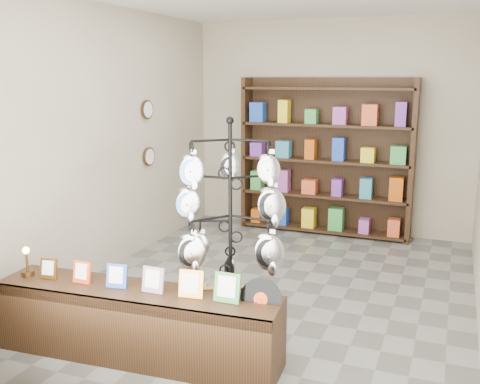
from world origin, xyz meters
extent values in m
plane|color=slate|center=(0.00, 0.00, 0.00)|extent=(5.00, 5.00, 0.00)
plane|color=#B3A590|center=(0.00, 2.50, 1.50)|extent=(4.00, 0.00, 4.00)
plane|color=#B3A590|center=(0.00, -2.50, 1.50)|extent=(4.00, 0.00, 4.00)
plane|color=#B3A590|center=(-2.00, 0.00, 1.50)|extent=(0.00, 5.00, 5.00)
cylinder|color=black|center=(0.04, -1.23, 0.01)|extent=(0.51, 0.51, 0.03)
cylinder|color=black|center=(0.04, -1.23, 0.93)|extent=(0.04, 0.04, 1.86)
sphere|color=black|center=(0.04, -1.23, 1.87)|extent=(0.06, 0.06, 0.06)
ellipsoid|color=silver|center=(-0.04, -1.05, 0.58)|extent=(0.10, 0.07, 0.19)
cube|color=#B5834B|center=(0.10, -1.49, 0.59)|extent=(0.32, 0.18, 0.04)
cube|color=black|center=(-0.55, -1.75, 0.29)|extent=(2.36, 0.66, 0.57)
cube|color=gold|center=(-1.34, -1.81, 0.66)|extent=(0.15, 0.06, 0.17)
cube|color=red|center=(-1.03, -1.79, 0.66)|extent=(0.16, 0.07, 0.18)
cube|color=#263FA5|center=(-0.71, -1.77, 0.67)|extent=(0.17, 0.07, 0.19)
cube|color=#E54C33|center=(-0.39, -1.74, 0.67)|extent=(0.18, 0.07, 0.20)
cube|color=gold|center=(-0.08, -1.72, 0.68)|extent=(0.19, 0.08, 0.21)
cube|color=#337233|center=(0.21, -1.69, 0.68)|extent=(0.21, 0.08, 0.22)
cylinder|color=black|center=(0.45, -1.62, 0.60)|extent=(0.32, 0.10, 0.31)
cylinder|color=red|center=(0.45, -1.63, 0.60)|extent=(0.11, 0.04, 0.11)
cylinder|color=#4A2F15|center=(-1.56, -1.83, 0.59)|extent=(0.11, 0.11, 0.04)
cylinder|color=#4A2F15|center=(-1.56, -1.83, 0.69)|extent=(0.02, 0.02, 0.15)
sphere|color=#FFBF59|center=(-1.56, -1.83, 0.79)|extent=(0.06, 0.06, 0.06)
cube|color=black|center=(0.00, 2.44, 1.10)|extent=(2.40, 0.04, 2.20)
cube|color=black|center=(-1.18, 2.28, 1.10)|extent=(0.06, 0.36, 2.20)
cube|color=black|center=(1.18, 2.28, 1.10)|extent=(0.06, 0.36, 2.20)
cube|color=black|center=(0.00, 2.28, 0.05)|extent=(2.36, 0.36, 0.04)
cube|color=black|center=(0.00, 2.28, 0.55)|extent=(2.36, 0.36, 0.03)
cube|color=black|center=(0.00, 2.28, 1.05)|extent=(2.36, 0.36, 0.04)
cube|color=black|center=(0.00, 2.28, 1.55)|extent=(2.36, 0.36, 0.04)
cube|color=black|center=(0.00, 2.28, 2.05)|extent=(2.36, 0.36, 0.04)
cylinder|color=black|center=(-1.97, 0.80, 1.80)|extent=(0.03, 0.24, 0.24)
cylinder|color=black|center=(-1.97, 0.80, 1.20)|extent=(0.03, 0.24, 0.24)
camera|label=1|loc=(1.68, -5.09, 2.20)|focal=40.00mm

